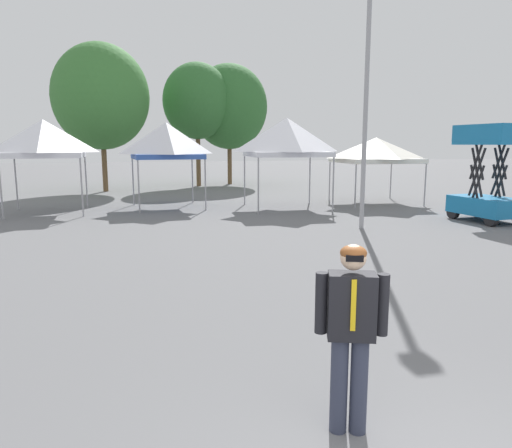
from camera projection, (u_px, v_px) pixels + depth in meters
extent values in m
cylinder|color=#9E9EA3|center=(1.00, 187.00, 16.58)|extent=(0.06, 0.06, 2.33)
cylinder|color=#9E9EA3|center=(82.00, 185.00, 17.31)|extent=(0.06, 0.06, 2.33)
cylinder|color=#9E9EA3|center=(16.00, 181.00, 19.11)|extent=(0.06, 0.06, 2.33)
cylinder|color=#9E9EA3|center=(86.00, 180.00, 19.83)|extent=(0.06, 0.06, 2.33)
pyramid|color=white|center=(44.00, 136.00, 17.91)|extent=(2.88, 2.88, 1.22)
cube|color=white|center=(45.00, 155.00, 18.03)|extent=(2.85, 2.85, 0.20)
cylinder|color=#9E9EA3|center=(139.00, 184.00, 18.20)|extent=(0.06, 0.06, 2.24)
cylinder|color=#9E9EA3|center=(205.00, 182.00, 19.04)|extent=(0.06, 0.06, 2.24)
cylinder|color=#9E9EA3|center=(133.00, 179.00, 20.64)|extent=(0.06, 0.06, 2.24)
cylinder|color=#9E9EA3|center=(192.00, 178.00, 21.47)|extent=(0.06, 0.06, 2.24)
pyramid|color=white|center=(166.00, 138.00, 19.55)|extent=(2.95, 2.95, 1.27)
cube|color=#3359B2|center=(167.00, 156.00, 19.67)|extent=(2.92, 2.92, 0.20)
cylinder|color=#9E9EA3|center=(258.00, 184.00, 17.90)|extent=(0.06, 0.06, 2.33)
cylinder|color=#9E9EA3|center=(333.00, 182.00, 18.48)|extent=(0.06, 0.06, 2.33)
cylinder|color=#9E9EA3|center=(245.00, 178.00, 20.77)|extent=(0.06, 0.06, 2.33)
cylinder|color=#9E9EA3|center=(310.00, 177.00, 21.35)|extent=(0.06, 0.06, 2.33)
pyramid|color=white|center=(287.00, 135.00, 19.32)|extent=(3.28, 3.28, 1.35)
cube|color=white|center=(287.00, 154.00, 19.45)|extent=(3.25, 3.25, 0.20)
cylinder|color=#9E9EA3|center=(356.00, 184.00, 19.56)|extent=(0.06, 0.06, 2.01)
cylinder|color=#9E9EA3|center=(425.00, 183.00, 20.14)|extent=(0.06, 0.06, 2.01)
cylinder|color=#9E9EA3|center=(330.00, 179.00, 22.59)|extent=(0.06, 0.06, 2.01)
cylinder|color=#9E9EA3|center=(391.00, 178.00, 23.18)|extent=(0.06, 0.06, 2.01)
pyramid|color=white|center=(376.00, 148.00, 21.13)|extent=(3.48, 3.48, 0.90)
cube|color=white|center=(376.00, 160.00, 21.22)|extent=(3.45, 3.45, 0.20)
cylinder|color=black|center=(491.00, 219.00, 15.39)|extent=(0.22, 0.49, 0.48)
cylinder|color=black|center=(453.00, 212.00, 17.00)|extent=(0.22, 0.49, 0.48)
cylinder|color=black|center=(479.00, 210.00, 17.39)|extent=(0.22, 0.49, 0.48)
cube|color=#1972AD|center=(486.00, 206.00, 16.34)|extent=(1.59, 2.41, 0.60)
cylinder|color=black|center=(476.00, 189.00, 16.08)|extent=(0.13, 0.65, 1.64)
cylinder|color=black|center=(476.00, 189.00, 16.08)|extent=(0.13, 0.65, 1.64)
cylinder|color=black|center=(498.00, 188.00, 16.40)|extent=(0.13, 0.65, 1.64)
cylinder|color=black|center=(498.00, 188.00, 16.40)|extent=(0.13, 0.65, 1.64)
cylinder|color=black|center=(477.00, 172.00, 15.99)|extent=(0.13, 0.65, 1.64)
cylinder|color=black|center=(477.00, 172.00, 15.99)|extent=(0.13, 0.65, 1.64)
cylinder|color=black|center=(500.00, 172.00, 16.31)|extent=(0.13, 0.65, 1.64)
cylinder|color=black|center=(500.00, 172.00, 16.31)|extent=(0.13, 0.65, 1.64)
cylinder|color=black|center=(478.00, 155.00, 15.89)|extent=(0.13, 0.65, 1.64)
cylinder|color=black|center=(478.00, 155.00, 15.89)|extent=(0.13, 0.65, 1.64)
cylinder|color=black|center=(501.00, 155.00, 16.21)|extent=(0.13, 0.65, 1.64)
cylinder|color=black|center=(501.00, 155.00, 16.21)|extent=(0.13, 0.65, 1.64)
cube|color=#1972AD|center=(491.00, 143.00, 15.99)|extent=(1.51, 2.29, 0.12)
cube|color=#1972AD|center=(468.00, 133.00, 16.91)|extent=(1.33, 0.17, 0.55)
cube|color=#1972AD|center=(476.00, 133.00, 15.72)|extent=(0.24, 2.18, 0.55)
cube|color=#1972AD|center=(506.00, 133.00, 16.14)|extent=(0.24, 2.18, 0.55)
cylinder|color=#33384C|center=(339.00, 385.00, 4.37)|extent=(0.16, 0.16, 0.92)
cylinder|color=#33384C|center=(359.00, 385.00, 4.36)|extent=(0.16, 0.16, 0.92)
cube|color=black|center=(352.00, 306.00, 4.24)|extent=(0.48, 0.37, 0.60)
cylinder|color=black|center=(321.00, 303.00, 4.26)|extent=(0.11, 0.11, 0.56)
cylinder|color=black|center=(383.00, 305.00, 4.21)|extent=(0.11, 0.11, 0.56)
sphere|color=beige|center=(353.00, 257.00, 4.17)|extent=(0.23, 0.23, 0.23)
ellipsoid|color=brown|center=(353.00, 253.00, 4.16)|extent=(0.23, 0.23, 0.14)
cube|color=black|center=(355.00, 258.00, 4.06)|extent=(0.15, 0.07, 0.06)
cube|color=yellow|center=(353.00, 305.00, 4.10)|extent=(0.05, 0.03, 0.46)
cylinder|color=#9E9EA3|center=(366.00, 95.00, 14.42)|extent=(0.14, 0.14, 8.20)
cylinder|color=brown|center=(230.00, 161.00, 31.41)|extent=(0.28, 0.28, 3.04)
ellipsoid|color=#2D662D|center=(229.00, 107.00, 30.83)|extent=(4.94, 4.94, 5.43)
cylinder|color=brown|center=(198.00, 158.00, 29.90)|extent=(0.28, 0.28, 3.55)
ellipsoid|color=#2D662D|center=(197.00, 101.00, 29.33)|extent=(4.23, 4.23, 4.65)
cylinder|color=brown|center=(105.00, 164.00, 26.49)|extent=(0.28, 0.28, 3.10)
ellipsoid|color=#387233|center=(101.00, 97.00, 25.89)|extent=(5.19, 5.19, 5.71)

